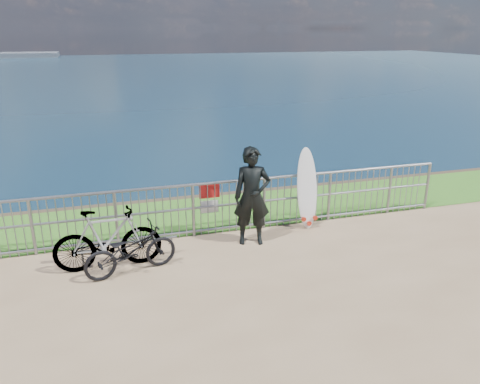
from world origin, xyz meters
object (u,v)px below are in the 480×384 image
object	(u,v)px
surfer	(252,196)
bicycle_near	(131,250)
surfboard	(307,191)
bicycle_far	(108,239)

from	to	relation	value
surfer	bicycle_near	distance (m)	2.49
surfboard	bicycle_near	world-z (taller)	surfboard
surfboard	bicycle_near	bearing A→B (deg)	-164.52
surfer	bicycle_near	xyz separation A→B (m)	(-2.36, -0.57, -0.54)
surfboard	bicycle_far	distance (m)	4.15
surfboard	bicycle_near	size ratio (longest dim) A/B	1.06
surfer	surfboard	world-z (taller)	surfer
surfer	bicycle_far	xyz separation A→B (m)	(-2.72, -0.29, -0.41)
surfer	bicycle_near	world-z (taller)	surfer
surfboard	bicycle_far	world-z (taller)	surfboard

